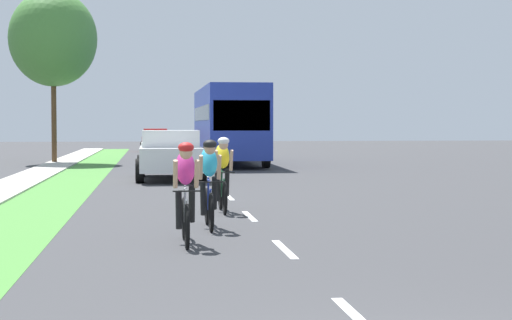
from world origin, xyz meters
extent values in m
plane|color=#38383A|center=(0.00, 20.00, 0.00)|extent=(120.00, 120.00, 0.00)
cube|color=#478438|center=(-4.45, 20.00, 0.00)|extent=(1.84, 70.00, 0.01)
cube|color=#B2ADA3|center=(-6.09, 20.00, 0.00)|extent=(1.43, 70.00, 0.10)
cube|color=white|center=(0.00, 2.46, 0.00)|extent=(0.12, 1.80, 0.01)
cube|color=white|center=(0.00, 6.77, 0.00)|extent=(0.12, 1.80, 0.01)
cube|color=white|center=(0.00, 11.08, 0.00)|extent=(0.12, 1.80, 0.01)
cube|color=white|center=(0.00, 15.38, 0.00)|extent=(0.12, 1.80, 0.01)
cube|color=white|center=(0.00, 19.69, 0.00)|extent=(0.12, 1.80, 0.01)
cube|color=white|center=(0.00, 24.00, 0.00)|extent=(0.12, 1.80, 0.01)
cube|color=white|center=(0.00, 28.31, 0.00)|extent=(0.12, 1.80, 0.01)
cube|color=white|center=(0.00, 32.62, 0.00)|extent=(0.12, 1.80, 0.01)
cube|color=white|center=(0.00, 36.92, 0.00)|extent=(0.12, 1.80, 0.01)
cube|color=white|center=(0.00, 41.23, 0.00)|extent=(0.12, 1.80, 0.01)
cube|color=white|center=(0.00, 45.54, 0.00)|extent=(0.12, 1.80, 0.01)
cube|color=white|center=(0.00, 49.85, 0.00)|extent=(0.12, 1.80, 0.01)
torus|color=black|center=(-1.43, 8.01, 0.34)|extent=(0.06, 0.68, 0.68)
torus|color=black|center=(-1.43, 6.97, 0.34)|extent=(0.06, 0.68, 0.68)
cylinder|color=#A5A8AD|center=(-1.43, 7.39, 0.52)|extent=(0.04, 0.59, 0.43)
cylinder|color=#A5A8AD|center=(-1.43, 7.67, 0.62)|extent=(0.04, 0.04, 0.55)
cylinder|color=#A5A8AD|center=(-1.43, 7.44, 0.85)|extent=(0.03, 0.55, 0.03)
cylinder|color=black|center=(-1.43, 6.99, 0.86)|extent=(0.42, 0.02, 0.02)
ellipsoid|color=#CC2D8C|center=(-1.43, 7.51, 1.18)|extent=(0.30, 0.54, 0.63)
sphere|color=tan|center=(-1.43, 7.23, 1.42)|extent=(0.20, 0.20, 0.20)
ellipsoid|color=red|center=(-1.43, 7.23, 1.50)|extent=(0.24, 0.28, 0.16)
cylinder|color=tan|center=(-1.59, 7.23, 1.10)|extent=(0.07, 0.26, 0.45)
cylinder|color=tan|center=(-1.27, 7.23, 1.10)|extent=(0.07, 0.26, 0.45)
cylinder|color=black|center=(-1.53, 7.59, 0.52)|extent=(0.10, 0.30, 0.60)
cylinder|color=black|center=(-1.33, 7.54, 0.62)|extent=(0.10, 0.25, 0.61)
torus|color=black|center=(-0.93, 9.85, 0.34)|extent=(0.06, 0.68, 0.68)
torus|color=black|center=(-0.93, 8.81, 0.34)|extent=(0.06, 0.68, 0.68)
cylinder|color=#23389E|center=(-0.93, 9.23, 0.52)|extent=(0.04, 0.59, 0.43)
cylinder|color=#23389E|center=(-0.93, 9.51, 0.62)|extent=(0.04, 0.04, 0.55)
cylinder|color=#23389E|center=(-0.93, 9.28, 0.85)|extent=(0.03, 0.55, 0.03)
cylinder|color=black|center=(-0.93, 8.83, 0.86)|extent=(0.42, 0.02, 0.02)
ellipsoid|color=#26A5CC|center=(-0.93, 9.35, 1.18)|extent=(0.30, 0.54, 0.63)
sphere|color=tan|center=(-0.93, 9.07, 1.42)|extent=(0.20, 0.20, 0.20)
ellipsoid|color=black|center=(-0.93, 9.07, 1.50)|extent=(0.24, 0.28, 0.16)
cylinder|color=tan|center=(-1.09, 9.07, 1.10)|extent=(0.07, 0.26, 0.45)
cylinder|color=tan|center=(-0.77, 9.07, 1.10)|extent=(0.07, 0.26, 0.45)
cylinder|color=black|center=(-1.03, 9.43, 0.52)|extent=(0.10, 0.30, 0.60)
cylinder|color=black|center=(-0.83, 9.38, 0.62)|extent=(0.10, 0.25, 0.61)
torus|color=black|center=(-0.47, 12.45, 0.34)|extent=(0.06, 0.68, 0.68)
torus|color=black|center=(-0.47, 11.41, 0.34)|extent=(0.06, 0.68, 0.68)
cylinder|color=#194C2D|center=(-0.47, 11.83, 0.52)|extent=(0.04, 0.59, 0.43)
cylinder|color=#194C2D|center=(-0.47, 12.11, 0.62)|extent=(0.04, 0.04, 0.55)
cylinder|color=#194C2D|center=(-0.47, 11.88, 0.85)|extent=(0.03, 0.55, 0.03)
cylinder|color=black|center=(-0.47, 11.43, 0.86)|extent=(0.42, 0.02, 0.02)
ellipsoid|color=yellow|center=(-0.47, 11.95, 1.18)|extent=(0.30, 0.54, 0.63)
sphere|color=tan|center=(-0.47, 11.67, 1.42)|extent=(0.20, 0.20, 0.20)
ellipsoid|color=white|center=(-0.47, 11.67, 1.50)|extent=(0.24, 0.28, 0.16)
cylinder|color=tan|center=(-0.63, 11.67, 1.10)|extent=(0.07, 0.26, 0.45)
cylinder|color=tan|center=(-0.31, 11.67, 1.10)|extent=(0.07, 0.26, 0.45)
cylinder|color=black|center=(-0.57, 12.03, 0.52)|extent=(0.10, 0.30, 0.60)
cylinder|color=black|center=(-0.37, 11.98, 0.62)|extent=(0.10, 0.25, 0.61)
cube|color=silver|center=(-1.33, 22.20, 0.72)|extent=(1.96, 5.10, 0.76)
cube|color=silver|center=(-1.33, 21.44, 1.32)|extent=(1.80, 1.78, 0.64)
cube|color=#1E2833|center=(-1.33, 20.72, 1.30)|extent=(1.67, 0.08, 0.52)
cube|color=silver|center=(-2.23, 23.22, 1.02)|extent=(0.08, 2.80, 0.40)
cube|color=silver|center=(-0.43, 23.22, 1.02)|extent=(0.08, 2.80, 0.40)
cube|color=silver|center=(-1.33, 24.71, 1.02)|extent=(1.80, 0.08, 0.40)
cylinder|color=black|center=(-2.31, 20.67, 0.38)|extent=(0.26, 0.76, 0.76)
cylinder|color=black|center=(-0.35, 20.67, 0.38)|extent=(0.26, 0.76, 0.76)
cylinder|color=black|center=(-2.31, 23.73, 0.38)|extent=(0.26, 0.76, 0.76)
cylinder|color=black|center=(-0.35, 23.73, 0.38)|extent=(0.26, 0.76, 0.76)
cube|color=#23389E|center=(1.59, 32.53, 1.93)|extent=(2.50, 11.60, 3.10)
cube|color=#1E2833|center=(1.59, 32.53, 2.33)|extent=(2.52, 10.67, 0.64)
cube|color=#1E2833|center=(1.59, 26.76, 2.18)|extent=(2.25, 0.06, 1.20)
cylinder|color=black|center=(0.34, 28.76, 0.48)|extent=(0.28, 0.96, 0.96)
cylinder|color=black|center=(2.84, 28.76, 0.48)|extent=(0.28, 0.96, 0.96)
cylinder|color=black|center=(0.34, 35.72, 0.48)|extent=(0.28, 0.96, 0.96)
cylinder|color=black|center=(2.84, 35.72, 0.48)|extent=(0.28, 0.96, 0.96)
cube|color=red|center=(-1.67, 49.86, 0.64)|extent=(1.76, 4.30, 0.76)
cube|color=red|center=(-1.67, 50.01, 1.26)|extent=(1.55, 2.24, 0.52)
cube|color=#1E2833|center=(-1.67, 49.04, 1.24)|extent=(1.44, 0.08, 0.44)
cylinder|color=black|center=(-2.55, 48.53, 0.32)|extent=(0.22, 0.64, 0.64)
cylinder|color=black|center=(-0.79, 48.53, 0.32)|extent=(0.22, 0.64, 0.64)
cylinder|color=black|center=(-2.55, 51.19, 0.32)|extent=(0.22, 0.64, 0.64)
cylinder|color=black|center=(-0.79, 51.19, 0.32)|extent=(0.22, 0.64, 0.64)
cylinder|color=brown|center=(-6.49, 34.21, 2.11)|extent=(0.24, 0.24, 4.21)
ellipsoid|color=#478438|center=(-6.49, 34.21, 5.85)|extent=(4.10, 4.10, 4.50)
camera|label=1|loc=(-1.95, -5.02, 1.86)|focal=57.04mm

